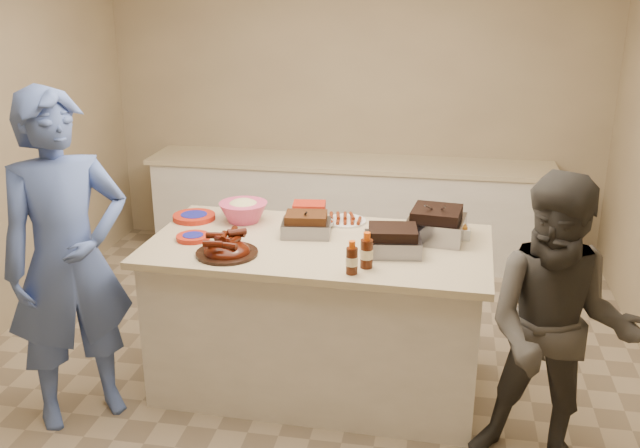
% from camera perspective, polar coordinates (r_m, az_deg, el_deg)
% --- Properties ---
extents(room, '(4.50, 5.00, 2.70)m').
position_cam_1_polar(room, '(4.68, -1.63, -12.35)').
color(room, tan).
rests_on(room, ground).
extents(back_counter, '(3.60, 0.64, 0.90)m').
position_cam_1_polar(back_counter, '(6.48, 2.27, 1.23)').
color(back_counter, silver).
rests_on(back_counter, ground).
extents(island, '(2.05, 1.12, 0.96)m').
position_cam_1_polar(island, '(4.65, -0.11, -12.57)').
color(island, silver).
rests_on(island, ground).
extents(rib_platter, '(0.42, 0.42, 0.14)m').
position_cam_1_polar(rib_platter, '(4.08, -7.45, -2.44)').
color(rib_platter, '#471104').
rests_on(rib_platter, island).
extents(pulled_pork_tray, '(0.32, 0.25, 0.09)m').
position_cam_1_polar(pulled_pork_tray, '(4.35, -1.10, -0.88)').
color(pulled_pork_tray, '#47230F').
rests_on(pulled_pork_tray, island).
extents(brisket_tray, '(0.35, 0.30, 0.10)m').
position_cam_1_polar(brisket_tray, '(4.10, 5.79, -2.28)').
color(brisket_tray, black).
rests_on(brisket_tray, island).
extents(roasting_pan, '(0.37, 0.37, 0.13)m').
position_cam_1_polar(roasting_pan, '(4.34, 9.21, -1.17)').
color(roasting_pan, gray).
rests_on(roasting_pan, island).
extents(coleslaw_bowl, '(0.32, 0.32, 0.21)m').
position_cam_1_polar(coleslaw_bowl, '(4.62, -6.12, 0.23)').
color(coleslaw_bowl, '#CB406B').
rests_on(coleslaw_bowl, island).
extents(sausage_plate, '(0.30, 0.30, 0.04)m').
position_cam_1_polar(sausage_plate, '(4.58, 2.02, 0.17)').
color(sausage_plate, silver).
rests_on(sausage_plate, island).
extents(mac_cheese_dish, '(0.36, 0.28, 0.09)m').
position_cam_1_polar(mac_cheese_dish, '(4.43, 9.57, -0.80)').
color(mac_cheese_dish, orange).
rests_on(mac_cheese_dish, island).
extents(bbq_bottle_a, '(0.06, 0.06, 0.18)m').
position_cam_1_polar(bbq_bottle_a, '(3.80, 2.55, -3.98)').
color(bbq_bottle_a, '#381508').
rests_on(bbq_bottle_a, island).
extents(bbq_bottle_b, '(0.07, 0.07, 0.20)m').
position_cam_1_polar(bbq_bottle_b, '(3.88, 3.72, -3.48)').
color(bbq_bottle_b, '#381508').
rests_on(bbq_bottle_b, island).
extents(mustard_bottle, '(0.04, 0.04, 0.12)m').
position_cam_1_polar(mustard_bottle, '(4.33, -1.70, -1.02)').
color(mustard_bottle, yellow).
rests_on(mustard_bottle, island).
extents(sauce_bowl, '(0.14, 0.05, 0.14)m').
position_cam_1_polar(sauce_bowl, '(4.48, 0.27, -0.26)').
color(sauce_bowl, silver).
rests_on(sauce_bowl, island).
extents(plate_stack_large, '(0.28, 0.28, 0.03)m').
position_cam_1_polar(plate_stack_large, '(4.70, -10.03, 0.37)').
color(plate_stack_large, '#A82211').
rests_on(plate_stack_large, island).
extents(plate_stack_small, '(0.21, 0.21, 0.03)m').
position_cam_1_polar(plate_stack_small, '(4.34, -10.11, -1.23)').
color(plate_stack_small, '#A82211').
rests_on(plate_stack_small, island).
extents(plastic_cup, '(0.09, 0.09, 0.09)m').
position_cam_1_polar(plastic_cup, '(4.77, -6.90, 0.82)').
color(plastic_cup, brown).
rests_on(plastic_cup, island).
extents(basket_stack, '(0.23, 0.18, 0.10)m').
position_cam_1_polar(basket_stack, '(4.65, -0.87, 0.47)').
color(basket_stack, '#A82211').
rests_on(basket_stack, island).
extents(guest_blue, '(1.81, 1.90, 0.46)m').
position_cam_1_polar(guest_blue, '(4.61, -18.15, -14.04)').
color(guest_blue, '#4863AE').
rests_on(guest_blue, ground).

